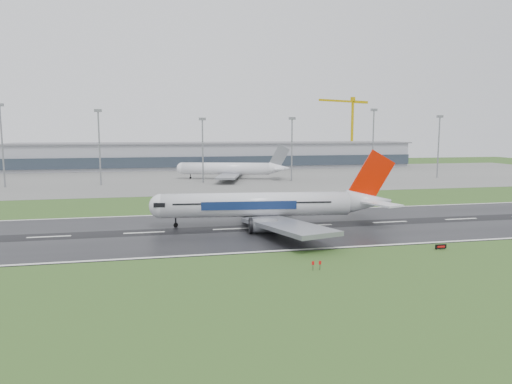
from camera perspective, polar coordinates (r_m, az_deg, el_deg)
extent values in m
plane|color=#2D4F1D|center=(114.53, 7.06, -4.08)|extent=(520.00, 520.00, 0.00)
cube|color=black|center=(114.52, 7.06, -4.05)|extent=(400.00, 45.00, 0.10)
cube|color=slate|center=(235.07, -2.87, 1.87)|extent=(400.00, 130.00, 0.08)
cube|color=gray|center=(293.78, -4.73, 4.42)|extent=(240.00, 36.00, 15.00)
cylinder|color=gray|center=(214.93, -28.43, 4.79)|extent=(0.64, 0.64, 32.44)
cylinder|color=gray|center=(207.54, -18.47, 4.98)|extent=(0.64, 0.64, 30.53)
cylinder|color=gray|center=(207.21, -6.48, 4.86)|extent=(0.64, 0.64, 27.30)
cylinder|color=gray|center=(214.86, 4.37, 5.04)|extent=(0.64, 0.64, 27.78)
cylinder|color=gray|center=(229.13, 14.01, 5.50)|extent=(0.64, 0.64, 31.93)
cylinder|color=gray|center=(246.18, 21.27, 5.01)|extent=(0.64, 0.64, 29.11)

